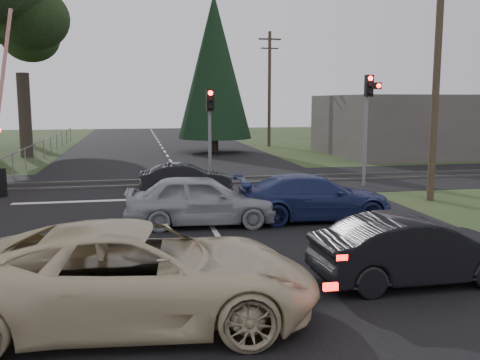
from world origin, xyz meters
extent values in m
plane|color=#283E1C|center=(0.00, 0.00, 0.00)|extent=(120.00, 120.00, 0.00)
cube|color=black|center=(0.00, 10.00, 0.01)|extent=(14.00, 100.00, 0.01)
cube|color=black|center=(0.00, 12.00, 0.01)|extent=(120.00, 8.00, 0.01)
cube|color=silver|center=(0.00, 8.20, 0.01)|extent=(13.00, 0.35, 0.00)
cube|color=#59544C|center=(0.00, 11.20, 0.05)|extent=(120.00, 0.12, 0.10)
cube|color=#59544C|center=(0.00, 12.80, 0.05)|extent=(120.00, 0.12, 0.10)
cube|color=black|center=(-7.15, 9.80, 0.55)|extent=(0.35, 0.25, 1.10)
cube|color=red|center=(-6.95, 9.80, 4.00)|extent=(1.16, 0.10, 5.93)
cylinder|color=slate|center=(7.50, 9.60, 1.90)|extent=(0.14, 0.14, 3.80)
cube|color=black|center=(7.50, 9.42, 4.25)|extent=(0.32, 0.24, 0.90)
sphere|color=#FF0C07|center=(7.50, 9.29, 4.55)|extent=(0.20, 0.20, 0.20)
sphere|color=black|center=(7.50, 9.29, 4.25)|extent=(0.18, 0.18, 0.18)
sphere|color=black|center=(7.50, 9.29, 3.95)|extent=(0.18, 0.18, 0.18)
cube|color=black|center=(7.88, 9.42, 4.25)|extent=(0.28, 0.22, 0.28)
sphere|color=#FF0C07|center=(7.88, 9.30, 4.25)|extent=(0.18, 0.18, 0.18)
cylinder|color=slate|center=(1.00, 10.80, 1.60)|extent=(0.14, 0.14, 3.20)
cube|color=black|center=(1.00, 10.62, 3.65)|extent=(0.32, 0.24, 0.90)
sphere|color=#FF0C07|center=(1.00, 10.49, 3.95)|extent=(0.20, 0.20, 0.20)
sphere|color=black|center=(1.00, 10.49, 3.65)|extent=(0.18, 0.18, 0.18)
sphere|color=black|center=(1.00, 10.49, 3.35)|extent=(0.18, 0.18, 0.18)
cylinder|color=#4C3D2D|center=(8.50, 6.00, 4.50)|extent=(0.26, 0.26, 9.00)
cylinder|color=#4C3D2D|center=(8.50, 30.00, 4.50)|extent=(0.26, 0.26, 9.00)
cube|color=#4C3D2D|center=(8.50, 30.00, 8.40)|extent=(1.80, 0.12, 0.12)
cube|color=#4C3D2D|center=(8.50, 30.00, 7.70)|extent=(1.40, 0.10, 0.10)
cylinder|color=#4C3D2D|center=(8.50, 55.00, 4.50)|extent=(0.26, 0.26, 9.00)
cube|color=#4C3D2D|center=(8.50, 55.00, 8.40)|extent=(1.80, 0.12, 0.12)
cube|color=#4C3D2D|center=(8.50, 55.00, 7.70)|extent=(1.40, 0.10, 0.10)
cylinder|color=#473D33|center=(-9.00, 25.00, 2.70)|extent=(0.80, 0.80, 5.40)
ellipsoid|color=black|center=(-9.00, 25.00, 9.60)|extent=(6.00, 6.00, 7.20)
cylinder|color=#473D33|center=(-11.00, 36.00, 2.70)|extent=(0.80, 0.80, 5.40)
ellipsoid|color=black|center=(-11.00, 36.00, 9.60)|extent=(6.00, 6.00, 7.20)
cylinder|color=#473D33|center=(3.50, 26.00, 1.00)|extent=(0.50, 0.50, 2.00)
cone|color=black|center=(3.50, 26.00, 6.00)|extent=(5.20, 5.20, 10.00)
cube|color=#59514C|center=(18.00, 22.00, 2.00)|extent=(14.00, 10.00, 4.00)
imported|color=beige|center=(-2.18, -3.08, 0.83)|extent=(6.19, 3.28, 1.66)
imported|color=black|center=(3.30, -2.18, 0.68)|extent=(4.18, 1.53, 1.37)
imported|color=#9B9EA2|center=(-0.27, 3.70, 0.75)|extent=(4.56, 2.14, 1.51)
imported|color=navy|center=(3.22, 3.74, 0.70)|extent=(4.86, 2.13, 1.39)
imported|color=black|center=(-0.20, 9.19, 0.59)|extent=(3.62, 1.34, 1.18)
camera|label=1|loc=(-2.16, -11.63, 3.64)|focal=40.00mm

